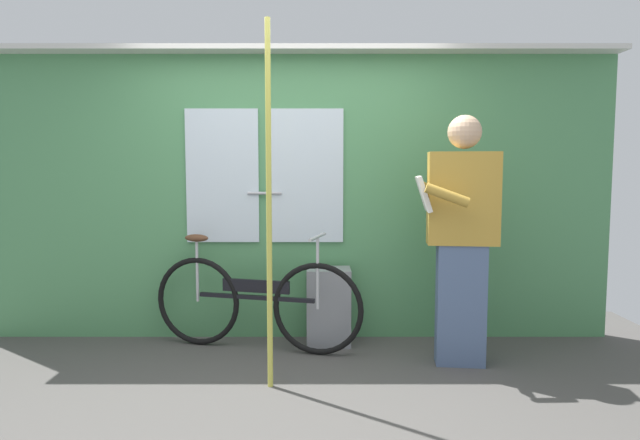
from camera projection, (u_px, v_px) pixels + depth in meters
The scene contains 6 objects.
ground_plane at pixel (278, 402), 3.40m from camera, with size 6.37×4.22×0.04m, color #474442.
train_door_wall at pixel (288, 190), 4.59m from camera, with size 5.37×0.28×2.40m.
bicycle_near_door at pixel (254, 302), 4.31m from camera, with size 1.68×0.58×0.93m.
passenger_reading_newspaper at pixel (460, 234), 3.93m from camera, with size 0.61×0.55×1.80m.
trash_bin_by_wall at pixel (328, 306), 4.46m from camera, with size 0.35×0.28×0.62m, color gray.
handrail_pole at pixel (268, 207), 3.49m from camera, with size 0.04×0.04×2.36m, color #C6C14C.
Camera 1 is at (0.26, -3.29, 1.41)m, focal length 30.78 mm.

